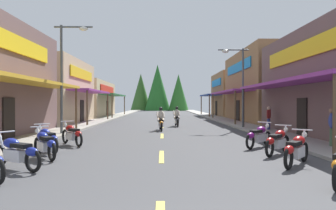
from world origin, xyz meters
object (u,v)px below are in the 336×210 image
at_px(motorcycle_parked_right_3, 259,136).
at_px(motorcycle_parked_right_1, 297,149).
at_px(motorcycle_parked_left_2, 45,144).
at_px(motorcycle_parked_left_1, 16,152).
at_px(rider_cruising_lead, 161,121).
at_px(streetlamp_right, 238,76).
at_px(streetlamp_left, 67,64).
at_px(motorcycle_parked_left_3, 47,139).
at_px(pedestrian_browsing, 269,117).
at_px(motorcycle_parked_left_4, 72,134).
at_px(rider_cruising_trailing, 177,118).
at_px(motorcycle_parked_right_2, 278,141).
at_px(pedestrian_waiting, 332,125).

bearing_deg(motorcycle_parked_right_3, motorcycle_parked_right_1, -136.59).
bearing_deg(motorcycle_parked_right_1, motorcycle_parked_left_2, 120.46).
distance_m(motorcycle_parked_left_1, rider_cruising_lead, 12.45).
xyz_separation_m(streetlamp_right, motorcycle_parked_right_3, (-1.36, -8.96, -3.27)).
xyz_separation_m(streetlamp_left, streetlamp_right, (10.72, 4.07, -0.31)).
distance_m(streetlamp_right, motorcycle_parked_right_1, 13.09).
relative_size(streetlamp_left, motorcycle_parked_left_3, 3.67).
relative_size(motorcycle_parked_right_3, pedestrian_browsing, 1.00).
height_order(streetlamp_left, pedestrian_browsing, streetlamp_left).
distance_m(motorcycle_parked_left_2, motorcycle_parked_left_4, 3.11).
distance_m(motorcycle_parked_left_4, pedestrian_browsing, 12.49).
height_order(motorcycle_parked_left_1, pedestrian_browsing, pedestrian_browsing).
bearing_deg(motorcycle_parked_left_4, motorcycle_parked_left_2, 141.60).
height_order(motorcycle_parked_left_3, rider_cruising_trailing, rider_cruising_trailing).
bearing_deg(streetlamp_right, pedestrian_browsing, -50.59).
xyz_separation_m(motorcycle_parked_right_1, motorcycle_parked_left_2, (-7.86, 1.35, 0.00)).
bearing_deg(motorcycle_parked_left_2, motorcycle_parked_left_3, -20.64).
bearing_deg(motorcycle_parked_left_3, motorcycle_parked_left_1, 145.67).
height_order(motorcycle_parked_right_1, motorcycle_parked_left_1, same).
distance_m(streetlamp_left, motorcycle_parked_right_2, 12.13).
bearing_deg(rider_cruising_trailing, motorcycle_parked_right_1, -172.68).
height_order(motorcycle_parked_left_2, rider_cruising_lead, rider_cruising_lead).
bearing_deg(rider_cruising_trailing, pedestrian_browsing, -129.21).
xyz_separation_m(rider_cruising_lead, rider_cruising_trailing, (1.22, 3.45, 0.00)).
bearing_deg(motorcycle_parked_left_1, motorcycle_parked_right_2, -133.17).
distance_m(streetlamp_right, rider_cruising_lead, 6.37).
distance_m(motorcycle_parked_left_3, motorcycle_parked_left_4, 1.83).
relative_size(streetlamp_right, pedestrian_browsing, 3.52).
relative_size(motorcycle_parked_left_2, pedestrian_waiting, 1.06).
xyz_separation_m(streetlamp_right, pedestrian_waiting, (1.48, -9.34, -2.80)).
bearing_deg(motorcycle_parked_left_3, motorcycle_parked_right_2, -135.48).
bearing_deg(streetlamp_left, motorcycle_parked_left_4, -70.22).
bearing_deg(rider_cruising_trailing, motorcycle_parked_left_2, 156.14).
bearing_deg(motorcycle_parked_right_1, motorcycle_parked_left_4, 100.67).
distance_m(motorcycle_parked_right_3, pedestrian_browsing, 7.67).
relative_size(motorcycle_parked_right_1, motorcycle_parked_left_4, 0.98).
bearing_deg(motorcycle_parked_left_2, motorcycle_parked_right_2, -124.28).
height_order(streetlamp_left, streetlamp_right, streetlamp_left).
relative_size(streetlamp_left, motorcycle_parked_left_2, 3.58).
bearing_deg(pedestrian_waiting, streetlamp_right, -45.14).
height_order(streetlamp_right, rider_cruising_lead, streetlamp_right).
xyz_separation_m(motorcycle_parked_right_2, pedestrian_browsing, (2.77, 8.84, 0.44)).
bearing_deg(streetlamp_left, motorcycle_parked_right_3, -27.58).
relative_size(pedestrian_browsing, pedestrian_waiting, 0.98).
height_order(motorcycle_parked_right_2, motorcycle_parked_left_3, same).
height_order(streetlamp_right, rider_cruising_trailing, streetlamp_right).
height_order(motorcycle_parked_left_1, motorcycle_parked_left_2, same).
bearing_deg(motorcycle_parked_right_1, motorcycle_parked_left_1, 133.06).
xyz_separation_m(motorcycle_parked_right_3, rider_cruising_trailing, (-2.87, 11.23, 0.17)).
height_order(motorcycle_parked_left_4, rider_cruising_trailing, rider_cruising_trailing).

